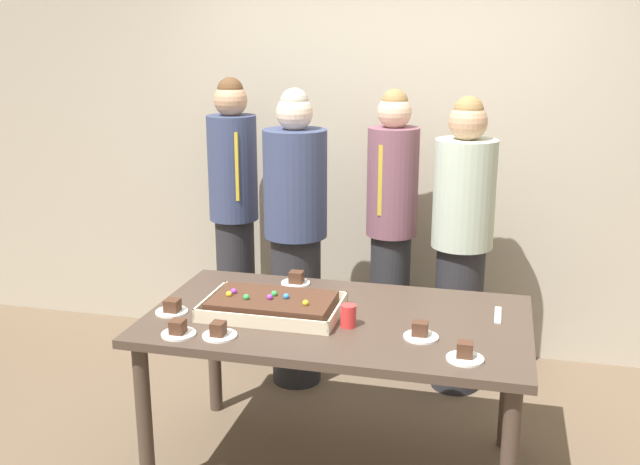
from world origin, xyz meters
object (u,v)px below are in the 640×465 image
(plated_slice_center_back, at_px, (219,332))
(cake_server_utensil, at_px, (498,315))
(plated_slice_far_left, at_px, (172,308))
(person_serving_front, at_px, (296,237))
(sheet_cake, at_px, (273,306))
(drink_cup_nearest, at_px, (348,316))
(person_green_shirt_behind, at_px, (462,243))
(plated_slice_near_right, at_px, (296,280))
(plated_slice_center_front, at_px, (420,333))
(person_striped_tie_right, at_px, (391,228))
(plated_slice_near_left, at_px, (465,354))
(person_left_edge_reaching, at_px, (234,213))
(party_table, at_px, (337,335))
(plated_slice_far_right, at_px, (178,330))

(plated_slice_center_back, bearing_deg, cake_server_utensil, 24.81)
(plated_slice_far_left, height_order, person_serving_front, person_serving_front)
(plated_slice_center_back, relative_size, person_serving_front, 0.09)
(sheet_cake, height_order, cake_server_utensil, sheet_cake)
(drink_cup_nearest, xyz_separation_m, person_green_shirt_behind, (0.42, 1.12, 0.05))
(plated_slice_near_right, height_order, plated_slice_center_back, plated_slice_near_right)
(plated_slice_center_front, relative_size, drink_cup_nearest, 1.50)
(plated_slice_center_front, bearing_deg, plated_slice_far_left, 179.57)
(person_green_shirt_behind, bearing_deg, person_striped_tie_right, -70.35)
(person_striped_tie_right, bearing_deg, person_green_shirt_behind, 89.96)
(person_serving_front, bearing_deg, plated_slice_far_left, -25.99)
(person_serving_front, bearing_deg, sheet_cake, -0.02)
(plated_slice_center_front, relative_size, plated_slice_center_back, 1.00)
(plated_slice_near_left, distance_m, person_green_shirt_behind, 1.35)
(plated_slice_near_right, bearing_deg, plated_slice_near_left, -38.26)
(plated_slice_far_left, distance_m, person_left_edge_reaching, 1.33)
(party_table, bearing_deg, plated_slice_near_left, -28.77)
(cake_server_utensil, bearing_deg, person_serving_front, 149.24)
(party_table, xyz_separation_m, drink_cup_nearest, (0.07, -0.10, 0.14))
(cake_server_utensil, xyz_separation_m, person_serving_front, (-1.16, 0.69, 0.11))
(person_serving_front, distance_m, person_green_shirt_behind, 0.95)
(plated_slice_near_right, bearing_deg, party_table, -51.41)
(person_left_edge_reaching, bearing_deg, cake_server_utensil, 31.29)
(sheet_cake, xyz_separation_m, person_green_shirt_behind, (0.79, 1.05, 0.06))
(person_serving_front, bearing_deg, party_table, 17.96)
(plated_slice_far_left, height_order, plated_slice_center_front, plated_slice_center_front)
(drink_cup_nearest, relative_size, person_striped_tie_right, 0.06)
(plated_slice_center_back, relative_size, cake_server_utensil, 0.75)
(plated_slice_far_left, distance_m, plated_slice_far_right, 0.27)
(plated_slice_near_right, distance_m, plated_slice_center_back, 0.74)
(plated_slice_near_right, relative_size, drink_cup_nearest, 1.50)
(party_table, xyz_separation_m, person_green_shirt_behind, (0.49, 1.02, 0.19))
(plated_slice_center_front, height_order, person_serving_front, person_serving_front)
(person_green_shirt_behind, bearing_deg, cake_server_utensil, 51.82)
(party_table, relative_size, person_striped_tie_right, 1.00)
(person_left_edge_reaching, bearing_deg, party_table, 10.82)
(plated_slice_center_back, distance_m, person_striped_tie_right, 1.59)
(drink_cup_nearest, bearing_deg, party_table, 124.48)
(plated_slice_far_right, bearing_deg, plated_slice_near_left, 2.35)
(plated_slice_far_right, xyz_separation_m, person_serving_front, (0.17, 1.24, 0.09))
(plated_slice_center_front, bearing_deg, person_striped_tie_right, 103.97)
(plated_slice_far_right, height_order, person_green_shirt_behind, person_green_shirt_behind)
(plated_slice_far_right, xyz_separation_m, person_striped_tie_right, (0.69, 1.52, 0.10))
(plated_slice_center_back, xyz_separation_m, drink_cup_nearest, (0.51, 0.25, 0.03))
(plated_slice_center_front, bearing_deg, plated_slice_near_left, -41.53)
(plated_slice_center_back, distance_m, cake_server_utensil, 1.27)
(party_table, xyz_separation_m, person_striped_tie_right, (0.07, 1.15, 0.21))
(plated_slice_center_front, height_order, cake_server_utensil, plated_slice_center_front)
(plated_slice_center_front, relative_size, cake_server_utensil, 0.75)
(plated_slice_near_right, xyz_separation_m, person_striped_tie_right, (0.38, 0.77, 0.10))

